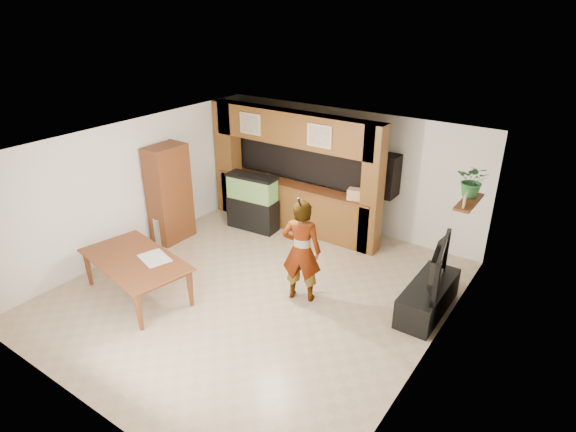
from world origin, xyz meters
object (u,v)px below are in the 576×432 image
Objects in this scene: person at (301,251)px; dining_table at (135,278)px; aquarium at (253,203)px; television at (433,264)px; pantry_cabinet at (169,194)px.

dining_table is at bearing 14.21° from person.
person is 0.90× the size of dining_table.
person reaches higher than dining_table.
person is at bearing -39.99° from aquarium.
television is at bearing 40.50° from dining_table.
pantry_cabinet is 1.59× the size of television.
pantry_cabinet is 1.01× the size of dining_table.
television is (5.35, 0.53, -0.14)m from pantry_cabinet.
television reaches higher than dining_table.
dining_table is at bearing -59.45° from pantry_cabinet.
person reaches higher than television.
pantry_cabinet is at bearing 84.96° from television.
television is 2.08m from person.
aquarium is at bearing 51.18° from pantry_cabinet.
aquarium is at bearing 68.41° from television.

